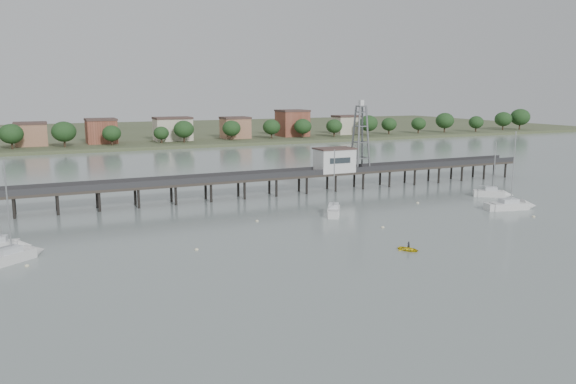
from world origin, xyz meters
name	(u,v)px	position (x,y,z in m)	size (l,w,h in m)	color
ground_plane	(403,298)	(0.00, 0.00, 0.00)	(500.00, 500.00, 0.00)	gray
pier	(225,180)	(0.00, 60.00, 3.79)	(150.00, 5.00, 5.50)	#2D2823
pier_building	(334,160)	(25.00, 60.00, 6.67)	(8.40, 5.40, 5.30)	silver
lattice_tower	(360,138)	(31.50, 60.00, 11.10)	(3.20, 3.20, 15.50)	slate
sailboat_e	(496,194)	(51.44, 39.20, 0.65)	(6.99, 5.82, 11.86)	silver
sailboat_c	(334,210)	(13.36, 39.12, 0.65)	(5.53, 7.30, 12.07)	silver
sailboat_b	(6,245)	(-38.82, 37.52, 0.65)	(7.10, 3.19, 11.46)	silver
sailboat_d	(516,206)	(45.84, 28.56, 0.63)	(9.63, 4.58, 15.21)	silver
sailboat_a	(19,255)	(-37.17, 31.87, 0.64)	(8.22, 7.01, 13.90)	silver
yellow_dinghy	(408,251)	(11.30, 14.44, 0.00)	(2.10, 0.61, 2.93)	yellow
dinghy_occupant	(408,251)	(11.30, 14.44, 0.00)	(0.38, 1.04, 0.25)	black
mooring_buoys	(322,228)	(6.49, 30.60, 0.08)	(80.28, 18.68, 0.39)	beige
far_shore	(111,133)	(0.36, 239.58, 0.95)	(500.00, 170.00, 10.40)	#475133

